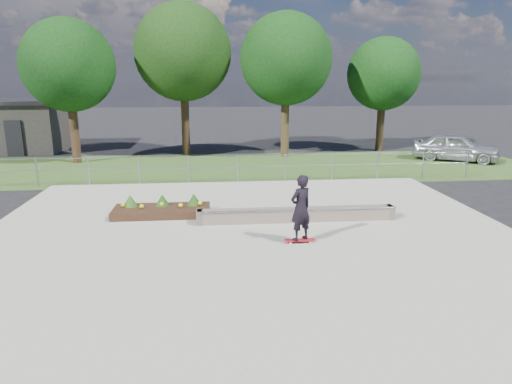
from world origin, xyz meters
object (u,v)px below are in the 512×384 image
skateboarder (301,208)px  parked_car (456,147)px  grind_ledge (297,215)px  planter_bed (162,209)px

skateboarder → parked_car: size_ratio=0.43×
grind_ledge → parked_car: size_ratio=1.41×
grind_ledge → planter_bed: planter_bed is taller
grind_ledge → skateboarder: skateboarder is taller
parked_car → grind_ledge: bearing=166.1°
grind_ledge → parked_car: 14.17m
planter_bed → skateboarder: (3.86, -2.92, 0.76)m
planter_bed → skateboarder: size_ratio=1.65×
planter_bed → skateboarder: skateboarder is taller
planter_bed → parked_car: (14.39, 8.68, 0.48)m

